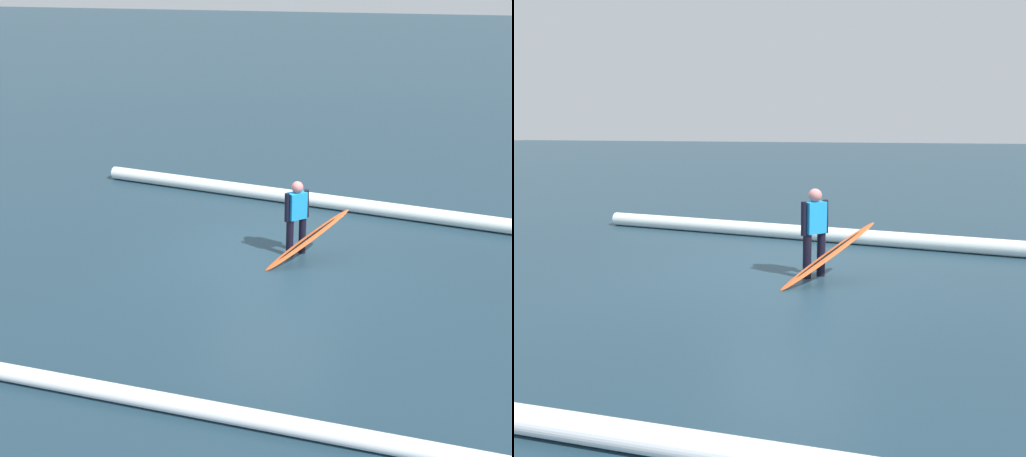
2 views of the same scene
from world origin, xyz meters
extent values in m
plane|color=#1E3645|center=(0.00, 0.00, 0.00)|extent=(177.20, 177.20, 0.00)
cylinder|color=black|center=(-0.55, -0.27, 0.37)|extent=(0.14, 0.14, 0.74)
cylinder|color=black|center=(-0.37, -0.06, 0.37)|extent=(0.14, 0.14, 0.74)
cube|color=#198CD8|center=(-0.46, -0.17, 0.99)|extent=(0.38, 0.39, 0.51)
sphere|color=#B56E6C|center=(-0.46, -0.17, 1.35)|extent=(0.22, 0.22, 0.22)
cylinder|color=black|center=(-0.60, -0.33, 0.99)|extent=(0.09, 0.15, 0.56)
cylinder|color=black|center=(-0.32, -0.01, 0.99)|extent=(0.09, 0.10, 0.55)
ellipsoid|color=#E55926|center=(-0.75, 0.09, 0.45)|extent=(1.40, 1.42, 0.94)
ellipsoid|color=black|center=(-0.75, 0.09, 0.45)|extent=(1.05, 1.07, 0.77)
cylinder|color=white|center=(-2.24, -2.73, 0.16)|extent=(15.21, 1.14, 0.32)
cylinder|color=white|center=(0.27, 4.76, 0.11)|extent=(22.91, 1.81, 0.23)
camera|label=1|loc=(-3.25, 9.99, 4.89)|focal=42.36mm
camera|label=2|loc=(-2.21, 7.65, 2.38)|focal=35.36mm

